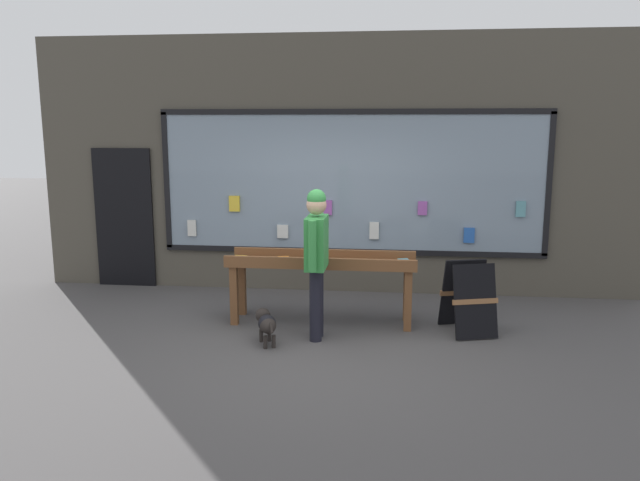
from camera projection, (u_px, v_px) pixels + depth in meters
ground_plane at (314, 344)px, 7.07m from camera, size 40.00×40.00×0.00m
shopfront_facade at (333, 167)px, 9.07m from camera, size 8.79×0.29×3.71m
display_table_main at (321, 268)px, 7.72m from camera, size 2.33×0.59×0.88m
person_browsing at (317, 252)px, 7.07m from camera, size 0.23×0.68×1.74m
small_dog at (266, 323)px, 7.03m from camera, size 0.34×0.54×0.37m
sandwich_board_sign at (468, 297)px, 7.40m from camera, size 0.66×0.75×0.85m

